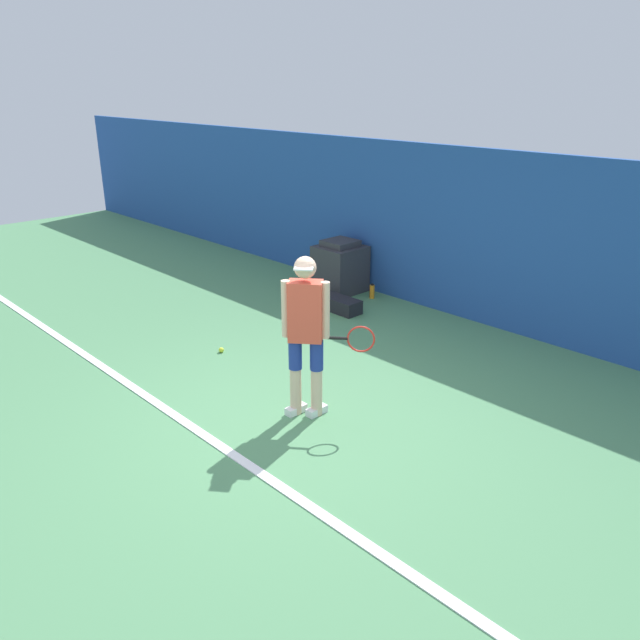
# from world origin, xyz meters

# --- Properties ---
(ground_plane) EXTENTS (24.00, 24.00, 0.00)m
(ground_plane) POSITION_xyz_m (0.00, 0.00, 0.00)
(ground_plane) COLOR #518C5B
(back_wall) EXTENTS (24.00, 0.10, 2.45)m
(back_wall) POSITION_xyz_m (0.00, 3.90, 1.22)
(back_wall) COLOR #234C99
(back_wall) RESTS_ON ground_plane
(court_baseline) EXTENTS (21.60, 0.10, 0.01)m
(court_baseline) POSITION_xyz_m (0.00, -0.79, 0.01)
(court_baseline) COLOR white
(court_baseline) RESTS_ON ground_plane
(tennis_player) EXTENTS (0.74, 0.64, 1.71)m
(tennis_player) POSITION_xyz_m (-0.04, 0.25, 0.96)
(tennis_player) COLOR beige
(tennis_player) RESTS_ON ground_plane
(tennis_ball) EXTENTS (0.07, 0.07, 0.07)m
(tennis_ball) POSITION_xyz_m (-1.98, 0.53, 0.03)
(tennis_ball) COLOR #D1E533
(tennis_ball) RESTS_ON ground_plane
(covered_chair) EXTENTS (0.70, 0.71, 0.86)m
(covered_chair) POSITION_xyz_m (-2.69, 3.45, 0.41)
(covered_chair) COLOR #333338
(covered_chair) RESTS_ON ground_plane
(equipment_bag) EXTENTS (0.86, 0.31, 0.21)m
(equipment_bag) POSITION_xyz_m (-2.09, 2.74, 0.10)
(equipment_bag) COLOR black
(equipment_bag) RESTS_ON ground_plane
(water_bottle) EXTENTS (0.08, 0.08, 0.24)m
(water_bottle) POSITION_xyz_m (-2.06, 3.55, 0.11)
(water_bottle) COLOR orange
(water_bottle) RESTS_ON ground_plane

